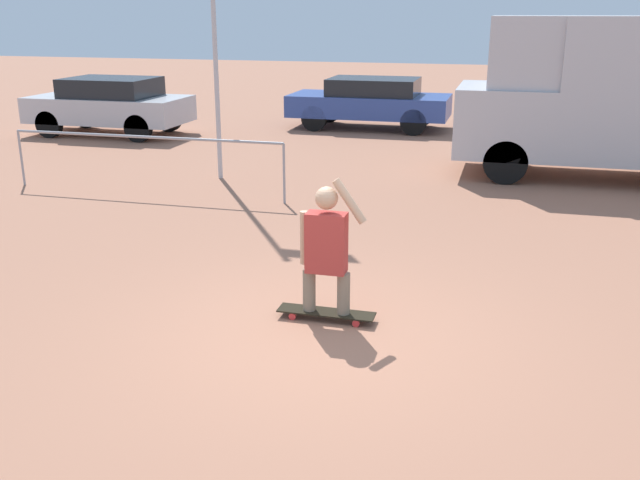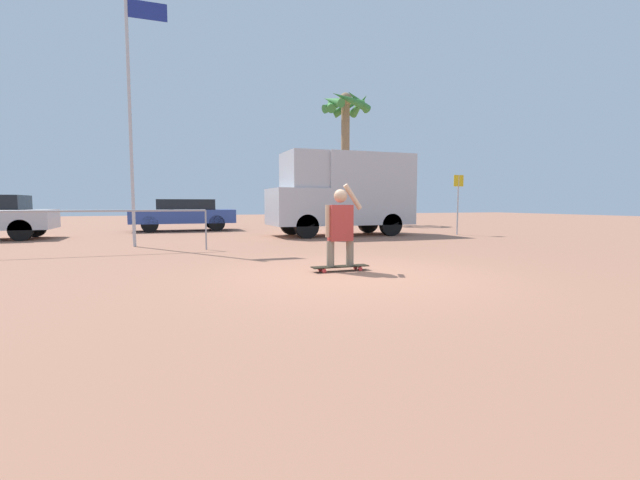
# 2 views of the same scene
# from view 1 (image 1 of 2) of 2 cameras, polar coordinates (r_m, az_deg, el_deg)

# --- Properties ---
(ground_plane) EXTENTS (80.00, 80.00, 0.00)m
(ground_plane) POSITION_cam_1_polar(r_m,az_deg,el_deg) (7.43, -0.08, -7.74)
(ground_plane) COLOR #A36B51
(skateboard) EXTENTS (1.07, 0.25, 0.09)m
(skateboard) POSITION_cam_1_polar(r_m,az_deg,el_deg) (7.79, 0.50, -5.84)
(skateboard) COLOR black
(skateboard) RESTS_ON ground_plane
(person_skateboarder) EXTENTS (0.72, 0.24, 1.50)m
(person_skateboarder) POSITION_cam_1_polar(r_m,az_deg,el_deg) (7.51, 0.51, -0.30)
(person_skateboarder) COLOR gray
(person_skateboarder) RESTS_ON skateboard
(camper_van) EXTENTS (5.43, 2.19, 3.12)m
(camper_van) POSITION_cam_1_polar(r_m,az_deg,el_deg) (15.17, 22.09, 10.86)
(camper_van) COLOR black
(camper_van) RESTS_ON ground_plane
(parked_car_blue) EXTENTS (4.47, 1.95, 1.41)m
(parked_car_blue) POSITION_cam_1_polar(r_m,az_deg,el_deg) (20.55, 4.06, 11.02)
(parked_car_blue) COLOR black
(parked_car_blue) RESTS_ON ground_plane
(parked_car_silver) EXTENTS (4.20, 1.95, 1.51)m
(parked_car_silver) POSITION_cam_1_polar(r_m,az_deg,el_deg) (20.25, -16.47, 10.37)
(parked_car_silver) COLOR black
(parked_car_silver) RESTS_ON ground_plane
(plaza_railing_segment) EXTENTS (5.31, 0.05, 1.08)m
(plaza_railing_segment) POSITION_cam_1_polar(r_m,az_deg,el_deg) (13.32, -13.86, 7.49)
(plaza_railing_segment) COLOR #99999E
(plaza_railing_segment) RESTS_ON ground_plane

